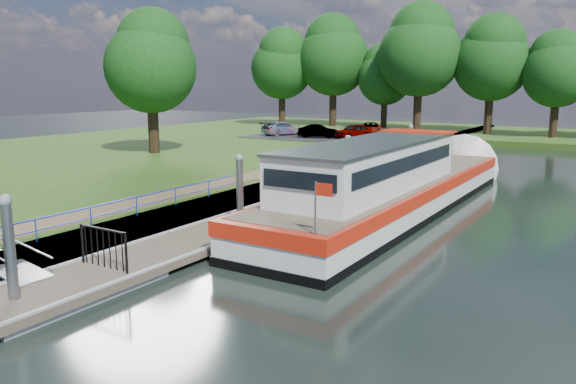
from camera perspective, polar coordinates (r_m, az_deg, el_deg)
The scene contains 17 objects.
ground at distance 15.55m, azimuth -24.33°, elevation -10.64°, with size 160.00×160.00×0.00m, color black.
riverbank at distance 38.25m, azimuth -20.83°, elevation 2.59°, with size 32.00×90.00×0.78m, color #284814.
bank_edge at distance 27.66m, azimuth -1.02°, elevation 0.36°, with size 1.10×90.00×0.78m, color #473D2D.
footpath at distance 23.45m, azimuth -14.26°, elevation -0.87°, with size 1.60×40.00×0.05m, color brown.
carpark at distance 51.58m, azimuth 5.10°, elevation 5.71°, with size 14.00×12.00×0.06m, color black.
blue_fence at distance 18.97m, azimuth -21.77°, elevation -2.49°, with size 0.04×18.04×0.72m.
pontoon at distance 24.72m, azimuth 1.41°, elevation -1.40°, with size 2.50×30.00×0.56m.
mooring_piles at distance 24.51m, azimuth 1.42°, elevation 1.11°, with size 0.30×27.30×3.55m.
gangway at distance 17.09m, azimuth -26.58°, elevation -6.69°, with size 2.58×1.00×0.92m.
gate_panel at distance 16.42m, azimuth -18.26°, elevation -4.86°, with size 1.85×0.05×1.15m.
barge at distance 24.97m, azimuth 11.15°, elevation 0.64°, with size 4.36×21.15×4.78m.
horizon_trees at distance 58.20m, azimuth 18.69°, elevation 12.82°, with size 54.38×10.03×12.87m.
bank_tree_a at distance 39.74m, azimuth -13.71°, elevation 12.88°, with size 6.12×6.12×9.72m.
car_a at distance 49.13m, azimuth 6.67°, elevation 6.18°, with size 1.45×3.61×1.23m, color #999999.
car_b at distance 49.34m, azimuth 3.07°, elevation 6.20°, with size 1.20×3.45×1.14m, color #999999.
car_c at distance 51.93m, azimuth -0.53°, elevation 6.50°, with size 1.71×4.21×1.22m, color #999999.
car_d at distance 52.44m, azimuth 8.37°, elevation 6.38°, with size 1.90×4.12×1.15m, color #999999.
Camera 1 is at (12.30, -7.78, 5.46)m, focal length 35.00 mm.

